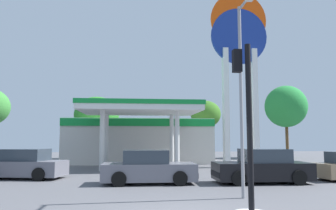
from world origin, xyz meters
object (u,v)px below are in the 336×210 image
object	(u,v)px
car_3	(149,168)
station_pole_sign	(239,53)
tree_1	(97,115)
tree_2	(206,115)
traffic_signal_0	(250,183)
corner_streetlamp	(243,79)
tree_3	(286,107)
car_4	(262,167)
car_0	(23,165)

from	to	relation	value
car_3	station_pole_sign	bearing A→B (deg)	48.92
tree_1	tree_2	world-z (taller)	tree_1
traffic_signal_0	corner_streetlamp	xyz separation A→B (m)	(1.08, 3.51, 3.15)
corner_streetlamp	tree_3	bearing A→B (deg)	61.26
traffic_signal_0	tree_3	distance (m)	30.77
station_pole_sign	car_3	distance (m)	13.52
car_3	tree_1	xyz separation A→B (m)	(-4.63, 19.45, 3.85)
station_pole_sign	tree_3	world-z (taller)	station_pole_sign
car_3	car_4	bearing A→B (deg)	-3.44
car_3	tree_3	size ratio (longest dim) A/B	0.55
traffic_signal_0	tree_1	xyz separation A→B (m)	(-6.69, 27.26, 3.53)
tree_2	tree_3	xyz separation A→B (m)	(9.32, 1.13, 1.05)
car_4	tree_1	distance (m)	22.47
station_pole_sign	tree_2	size ratio (longest dim) A/B	2.21
station_pole_sign	tree_3	bearing A→B (deg)	51.11
corner_streetlamp	car_3	bearing A→B (deg)	126.17
car_0	tree_2	xyz separation A→B (m)	(13.15, 15.49, 3.90)
station_pole_sign	traffic_signal_0	xyz separation A→B (m)	(-5.15, -16.08, -7.57)
traffic_signal_0	tree_2	world-z (taller)	tree_2
car_3	traffic_signal_0	world-z (taller)	traffic_signal_0
tree_3	car_3	bearing A→B (deg)	-129.85
tree_3	corner_streetlamp	xyz separation A→B (m)	(-12.89, -23.51, -1.47)
tree_2	corner_streetlamp	distance (m)	22.67
station_pole_sign	traffic_signal_0	size ratio (longest dim) A/B	3.04
tree_2	tree_1	bearing A→B (deg)	173.12
station_pole_sign	car_0	size ratio (longest dim) A/B	2.92
car_4	traffic_signal_0	size ratio (longest dim) A/B	1.02
car_0	corner_streetlamp	size ratio (longest dim) A/B	0.66
car_3	corner_streetlamp	world-z (taller)	corner_streetlamp
station_pole_sign	tree_2	world-z (taller)	station_pole_sign
station_pole_sign	tree_1	distance (m)	16.78
car_3	corner_streetlamp	size ratio (longest dim) A/B	0.63
tree_2	corner_streetlamp	size ratio (longest dim) A/B	0.87
car_0	tree_2	bearing A→B (deg)	49.67
traffic_signal_0	tree_2	size ratio (longest dim) A/B	0.73
station_pole_sign	tree_2	bearing A→B (deg)	92.90
station_pole_sign	corner_streetlamp	world-z (taller)	station_pole_sign
car_0	car_4	xyz separation A→B (m)	(11.77, -2.91, 0.02)
tree_1	tree_3	size ratio (longest dim) A/B	0.81
tree_1	tree_3	world-z (taller)	tree_3
car_0	tree_1	world-z (taller)	tree_1
car_0	corner_streetlamp	bearing A→B (deg)	-35.74
tree_2	station_pole_sign	bearing A→B (deg)	-87.10
car_0	tree_1	size ratio (longest dim) A/B	0.71
traffic_signal_0	car_0	bearing A→B (deg)	129.24
station_pole_sign	traffic_signal_0	bearing A→B (deg)	-107.76
station_pole_sign	car_3	world-z (taller)	station_pole_sign
car_3	tree_2	distance (m)	19.68
car_4	traffic_signal_0	distance (m)	8.18
car_3	tree_2	xyz separation A→B (m)	(6.71, 18.08, 3.89)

